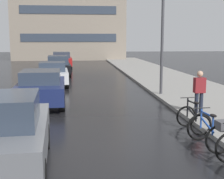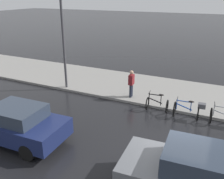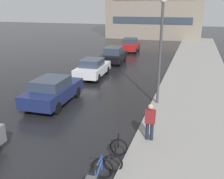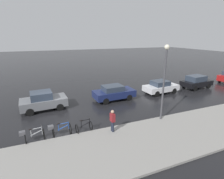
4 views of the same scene
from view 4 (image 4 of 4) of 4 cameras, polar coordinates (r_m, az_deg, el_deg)
ground_plane at (r=15.39m, az=-17.74°, el=-8.16°), size 140.00×140.00×0.00m
sidewalk_kerb at (r=14.73m, az=28.34°, el=-10.39°), size 4.80×60.00×0.14m
bicycle_nearest at (r=12.22m, az=-24.67°, el=-13.37°), size 0.87×1.44×0.99m
bicycle_second at (r=12.26m, az=-16.79°, el=-12.33°), size 0.83×1.45×0.96m
bicycle_third at (r=12.40m, az=-9.14°, el=-11.96°), size 0.79×1.13×0.98m
car_grey at (r=16.74m, az=-21.51°, el=-3.44°), size 2.21×4.04×1.67m
car_navy at (r=17.93m, az=0.58°, el=-0.98°), size 2.12×4.28×1.53m
car_white at (r=20.80m, az=15.61°, el=0.86°), size 2.09×4.10×1.48m
car_black at (r=24.45m, az=25.82°, el=2.31°), size 2.18×4.09×1.60m
pedestrian at (r=11.86m, az=0.16°, el=-10.03°), size 0.41×0.26×1.69m
streetlamp at (r=13.26m, az=16.75°, el=4.38°), size 0.36×0.36×5.80m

